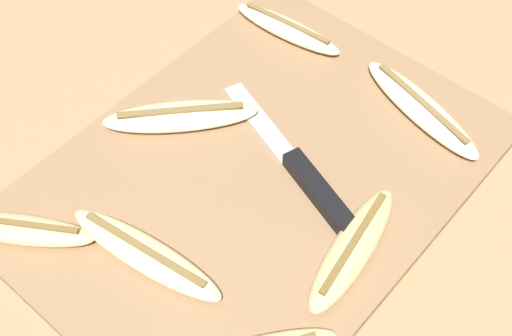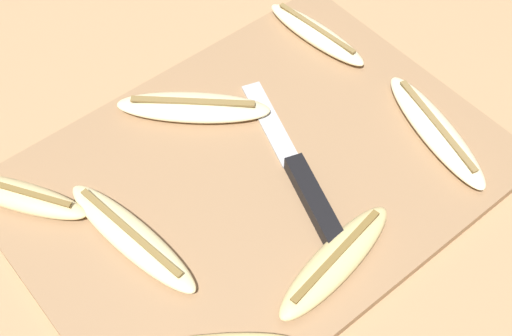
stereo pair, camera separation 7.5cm
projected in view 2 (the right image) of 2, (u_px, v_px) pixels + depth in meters
The scene contains 9 objects.
ground_plane at pixel (256, 180), 0.77m from camera, with size 4.00×4.00×0.00m, color tan.
cutting_board at pixel (256, 177), 0.76m from camera, with size 0.51×0.37×0.01m.
knife at pixel (308, 189), 0.73m from camera, with size 0.10×0.24×0.02m.
banana_bright_far at pixel (436, 130), 0.78m from camera, with size 0.08×0.18×0.02m.
banana_cream_curved at pixel (191, 109), 0.80m from camera, with size 0.16×0.15×0.02m.
banana_mellow_near at pixel (19, 196), 0.73m from camera, with size 0.11×0.15×0.02m.
banana_spotted_left at pixel (335, 261), 0.68m from camera, with size 0.17×0.06×0.02m.
banana_pale_long at pixel (316, 34), 0.87m from camera, with size 0.05×0.15×0.02m.
banana_soft_right at pixel (131, 237), 0.70m from camera, with size 0.06×0.18×0.02m.
Camera 2 is at (-0.28, -0.34, 0.62)m, focal length 50.00 mm.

